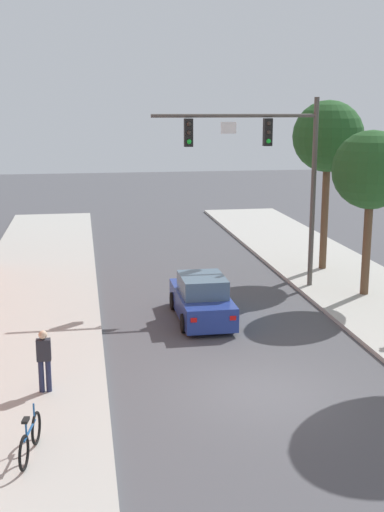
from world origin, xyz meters
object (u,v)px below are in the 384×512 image
(bicycle_leaning, at_px, (30,439))
(street_tree_second, at_px, (371,171))
(street_tree_third, at_px, (328,138))
(traffic_signal_mast, at_px, (269,158))
(car_lead_blue, at_px, (202,300))
(pedestrian_sidewalk_left_walker, at_px, (44,358))

(bicycle_leaning, height_order, street_tree_second, street_tree_second)
(bicycle_leaning, height_order, street_tree_third, street_tree_third)
(traffic_signal_mast, bearing_deg, street_tree_third, 38.31)
(traffic_signal_mast, height_order, car_lead_blue, traffic_signal_mast)
(car_lead_blue, distance_m, pedestrian_sidewalk_left_walker, 7.56)
(car_lead_blue, relative_size, street_tree_third, 0.57)
(pedestrian_sidewalk_left_walker, relative_size, street_tree_third, 0.22)
(pedestrian_sidewalk_left_walker, bearing_deg, traffic_signal_mast, 46.73)
(traffic_signal_mast, xyz_separation_m, car_lead_blue, (-3.25, -3.26, -4.62))
(street_tree_third, bearing_deg, bicycle_leaning, -128.79)
(traffic_signal_mast, distance_m, car_lead_blue, 6.52)
(street_tree_third, bearing_deg, traffic_signal_mast, -141.69)
(pedestrian_sidewalk_left_walker, distance_m, bicycle_leaning, 3.28)
(traffic_signal_mast, relative_size, pedestrian_sidewalk_left_walker, 4.57)
(traffic_signal_mast, relative_size, car_lead_blue, 1.77)
(traffic_signal_mast, height_order, bicycle_leaning, traffic_signal_mast)
(traffic_signal_mast, height_order, street_tree_third, traffic_signal_mast)
(car_lead_blue, bearing_deg, street_tree_second, 13.74)
(bicycle_leaning, xyz_separation_m, street_tree_second, (11.97, 10.47, 4.39))
(pedestrian_sidewalk_left_walker, height_order, street_tree_second, street_tree_second)
(street_tree_second, xyz_separation_m, street_tree_third, (-0.12, 4.28, 1.05))
(car_lead_blue, bearing_deg, traffic_signal_mast, 45.10)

